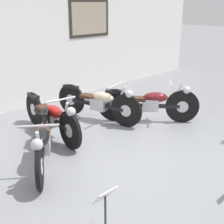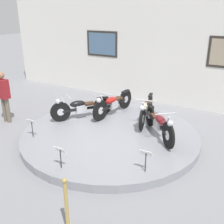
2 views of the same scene
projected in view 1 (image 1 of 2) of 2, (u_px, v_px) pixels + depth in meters
The scene contains 8 objects.
ground_plane at pixel (120, 156), 5.31m from camera, with size 60.00×60.00×0.00m, color gray.
display_platform at pixel (120, 151), 5.28m from camera, with size 4.84×4.84×0.20m, color gray.
back_wall at pixel (7, 30), 7.08m from camera, with size 14.00×0.22×3.76m.
motorcycle_black at pixel (43, 141), 4.53m from camera, with size 1.23×1.60×0.78m.
motorcycle_red at pixel (51, 116), 5.50m from camera, with size 0.54×1.98×0.80m.
motorcycle_cream at pixel (99, 102), 6.26m from camera, with size 0.61×1.97×0.80m.
motorcycle_maroon at pixel (150, 103), 6.20m from camera, with size 1.36×1.55×0.81m.
info_placard_front_left at pixel (105, 201), 3.18m from camera, with size 0.26×0.11×0.51m.
Camera 1 is at (-3.46, -3.27, 2.48)m, focal length 50.00 mm.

